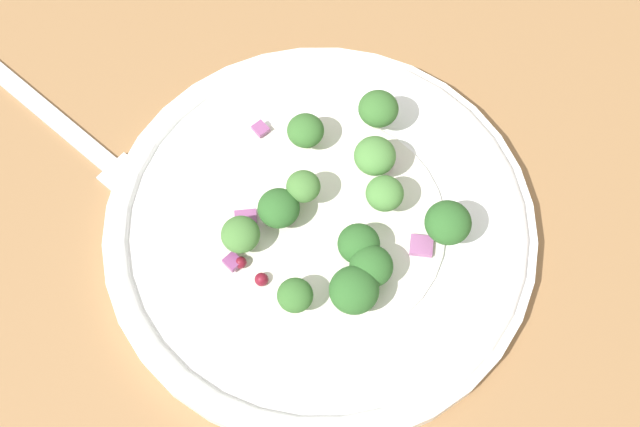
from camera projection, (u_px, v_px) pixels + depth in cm
name	position (u px, v px, depth cm)	size (l,w,h in cm)	color
ground_plane	(302.00, 254.00, 51.03)	(180.00, 180.00, 2.00)	olive
plate	(320.00, 227.00, 49.78)	(25.95, 25.95, 1.70)	white
dressing_pool	(320.00, 224.00, 49.38)	(15.05, 15.05, 0.20)	white
broccoli_floret_0	(448.00, 223.00, 47.19)	(2.69, 2.69, 2.73)	#8EB77A
broccoli_floret_1	(306.00, 131.00, 50.18)	(2.26, 2.26, 2.29)	#9EC684
broccoli_floret_2	(385.00, 194.00, 48.12)	(2.24, 2.24, 2.26)	#8EB77A
broccoli_floret_3	(303.00, 187.00, 48.29)	(2.02, 2.02, 2.05)	#9EC684
broccoli_floret_4	(279.00, 209.00, 48.13)	(2.47, 2.47, 2.50)	#ADD18E
broccoli_floret_5	(371.00, 267.00, 46.42)	(2.48, 2.48, 2.51)	#9EC684
broccoli_floret_6	(295.00, 296.00, 45.88)	(2.03, 2.03, 2.06)	#9EC684
broccoli_floret_7	(375.00, 156.00, 49.03)	(2.51, 2.51, 2.54)	#9EC684
broccoli_floret_8	(354.00, 291.00, 45.75)	(2.80, 2.80, 2.84)	#8EB77A
broccoli_floret_9	(360.00, 239.00, 47.37)	(2.45, 2.45, 2.48)	#9EC684
broccoli_floret_10	(378.00, 109.00, 50.30)	(2.46, 2.46, 2.49)	#9EC684
broccoli_floret_11	(241.00, 235.00, 47.47)	(2.26, 2.26, 2.29)	#8EB77A
cranberry_0	(261.00, 279.00, 47.44)	(0.80, 0.80, 0.80)	maroon
cranberry_1	(240.00, 262.00, 47.75)	(0.72, 0.72, 0.72)	maroon
cranberry_2	(285.00, 218.00, 49.15)	(0.72, 0.72, 0.72)	#4C0A14
onion_bit_0	(261.00, 129.00, 51.75)	(0.92, 0.80, 0.33)	#934C84
onion_bit_1	(233.00, 262.00, 47.70)	(0.90, 0.86, 0.40)	#843D75
onion_bit_2	(244.00, 226.00, 48.78)	(1.29, 1.30, 0.31)	#934C84
onion_bit_3	(381.00, 159.00, 50.58)	(1.17, 1.24, 0.57)	#934C84
onion_bit_4	(278.00, 208.00, 49.27)	(0.93, 1.12, 0.36)	#843D75
onion_bit_5	(421.00, 246.00, 48.50)	(1.33, 1.26, 0.41)	#A35B93
fork	(63.00, 125.00, 53.55)	(17.71, 9.25, 0.50)	silver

